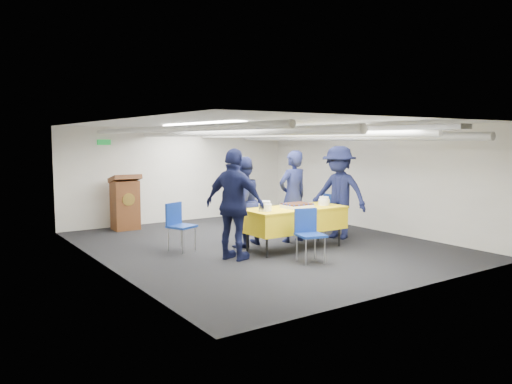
{
  "coord_description": "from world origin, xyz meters",
  "views": [
    {
      "loc": [
        -5.4,
        -7.73,
        2.01
      ],
      "look_at": [
        -0.27,
        -0.2,
        1.05
      ],
      "focal_mm": 35.0,
      "sensor_mm": 36.0,
      "label": 1
    }
  ],
  "objects_px": {
    "sailor_a": "(293,196)",
    "serving_table": "(295,219)",
    "sailor_d": "(339,192)",
    "sailor_c": "(235,204)",
    "chair_near": "(308,229)",
    "sailor_b": "(242,202)",
    "chair_right": "(327,211)",
    "chair_left": "(178,222)",
    "podium": "(125,202)",
    "sheet_cake": "(297,206)"
  },
  "relations": [
    {
      "from": "sailor_a",
      "to": "serving_table",
      "type": "bearing_deg",
      "value": 51.99
    },
    {
      "from": "sailor_d",
      "to": "sailor_c",
      "type": "bearing_deg",
      "value": -100.64
    },
    {
      "from": "chair_near",
      "to": "sailor_b",
      "type": "relative_size",
      "value": 0.51
    },
    {
      "from": "sailor_d",
      "to": "chair_near",
      "type": "bearing_deg",
      "value": -75.53
    },
    {
      "from": "chair_right",
      "to": "sailor_a",
      "type": "bearing_deg",
      "value": -176.02
    },
    {
      "from": "serving_table",
      "to": "chair_left",
      "type": "xyz_separation_m",
      "value": [
        -1.83,
        1.09,
        -0.03
      ]
    },
    {
      "from": "podium",
      "to": "chair_right",
      "type": "distance_m",
      "value": 4.46
    },
    {
      "from": "sailor_b",
      "to": "sailor_c",
      "type": "bearing_deg",
      "value": 31.19
    },
    {
      "from": "serving_table",
      "to": "chair_left",
      "type": "relative_size",
      "value": 2.21
    },
    {
      "from": "chair_left",
      "to": "sailor_d",
      "type": "relative_size",
      "value": 0.46
    },
    {
      "from": "sheet_cake",
      "to": "sailor_d",
      "type": "xyz_separation_m",
      "value": [
        1.37,
        0.35,
        0.13
      ]
    },
    {
      "from": "chair_near",
      "to": "sailor_c",
      "type": "relative_size",
      "value": 0.47
    },
    {
      "from": "sailor_b",
      "to": "sailor_c",
      "type": "xyz_separation_m",
      "value": [
        -0.67,
        -0.82,
        0.09
      ]
    },
    {
      "from": "podium",
      "to": "sailor_b",
      "type": "distance_m",
      "value": 3.21
    },
    {
      "from": "podium",
      "to": "chair_near",
      "type": "xyz_separation_m",
      "value": [
        1.49,
        -4.55,
        -0.08
      ]
    },
    {
      "from": "sheet_cake",
      "to": "sailor_a",
      "type": "distance_m",
      "value": 0.73
    },
    {
      "from": "serving_table",
      "to": "chair_right",
      "type": "height_order",
      "value": "chair_right"
    },
    {
      "from": "sailor_a",
      "to": "sailor_d",
      "type": "bearing_deg",
      "value": 162.96
    },
    {
      "from": "podium",
      "to": "chair_near",
      "type": "bearing_deg",
      "value": -71.86
    },
    {
      "from": "serving_table",
      "to": "sailor_a",
      "type": "bearing_deg",
      "value": 54.45
    },
    {
      "from": "sailor_b",
      "to": "chair_right",
      "type": "bearing_deg",
      "value": 157.05
    },
    {
      "from": "chair_right",
      "to": "sailor_b",
      "type": "bearing_deg",
      "value": 176.62
    },
    {
      "from": "podium",
      "to": "chair_left",
      "type": "relative_size",
      "value": 1.44
    },
    {
      "from": "chair_left",
      "to": "chair_near",
      "type": "bearing_deg",
      "value": -53.52
    },
    {
      "from": "podium",
      "to": "chair_left",
      "type": "distance_m",
      "value": 2.61
    },
    {
      "from": "sailor_a",
      "to": "chair_right",
      "type": "bearing_deg",
      "value": -178.49
    },
    {
      "from": "chair_right",
      "to": "chair_left",
      "type": "bearing_deg",
      "value": 171.5
    },
    {
      "from": "sailor_c",
      "to": "sailor_d",
      "type": "distance_m",
      "value": 2.75
    },
    {
      "from": "chair_near",
      "to": "sailor_a",
      "type": "bearing_deg",
      "value": 60.82
    },
    {
      "from": "serving_table",
      "to": "podium",
      "type": "height_order",
      "value": "podium"
    },
    {
      "from": "serving_table",
      "to": "sheet_cake",
      "type": "distance_m",
      "value": 0.26
    },
    {
      "from": "chair_right",
      "to": "sailor_d",
      "type": "bearing_deg",
      "value": -84.09
    },
    {
      "from": "serving_table",
      "to": "sailor_b",
      "type": "relative_size",
      "value": 1.13
    },
    {
      "from": "serving_table",
      "to": "sailor_b",
      "type": "height_order",
      "value": "sailor_b"
    },
    {
      "from": "chair_left",
      "to": "sailor_b",
      "type": "bearing_deg",
      "value": -17.15
    },
    {
      "from": "chair_near",
      "to": "chair_left",
      "type": "xyz_separation_m",
      "value": [
        -1.44,
        1.94,
        0.0
      ]
    },
    {
      "from": "chair_near",
      "to": "sailor_d",
      "type": "distance_m",
      "value": 2.14
    },
    {
      "from": "chair_near",
      "to": "podium",
      "type": "bearing_deg",
      "value": 108.14
    },
    {
      "from": "sailor_c",
      "to": "podium",
      "type": "bearing_deg",
      "value": -18.2
    },
    {
      "from": "chair_near",
      "to": "sailor_d",
      "type": "xyz_separation_m",
      "value": [
        1.77,
        1.14,
        0.41
      ]
    },
    {
      "from": "sailor_a",
      "to": "sailor_c",
      "type": "bearing_deg",
      "value": 17.48
    },
    {
      "from": "podium",
      "to": "sailor_b",
      "type": "height_order",
      "value": "sailor_b"
    },
    {
      "from": "chair_right",
      "to": "serving_table",
      "type": "bearing_deg",
      "value": -155.44
    },
    {
      "from": "serving_table",
      "to": "chair_near",
      "type": "relative_size",
      "value": 2.21
    },
    {
      "from": "podium",
      "to": "chair_right",
      "type": "height_order",
      "value": "podium"
    },
    {
      "from": "serving_table",
      "to": "chair_right",
      "type": "relative_size",
      "value": 2.21
    },
    {
      "from": "sheet_cake",
      "to": "chair_left",
      "type": "xyz_separation_m",
      "value": [
        -1.83,
        1.15,
        -0.28
      ]
    },
    {
      "from": "podium",
      "to": "chair_left",
      "type": "bearing_deg",
      "value": -88.77
    },
    {
      "from": "chair_right",
      "to": "chair_near",
      "type": "bearing_deg",
      "value": -139.77
    },
    {
      "from": "chair_left",
      "to": "chair_right",
      "type": "bearing_deg",
      "value": -8.5
    }
  ]
}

